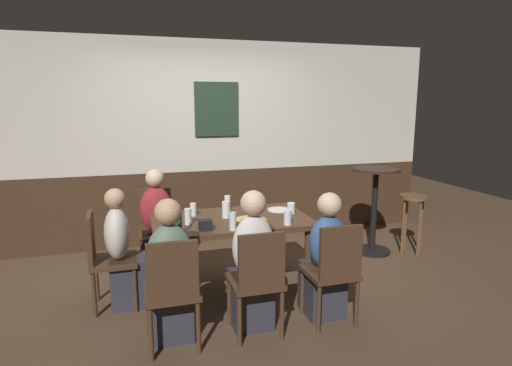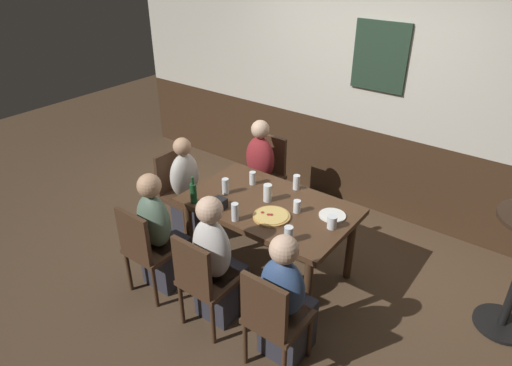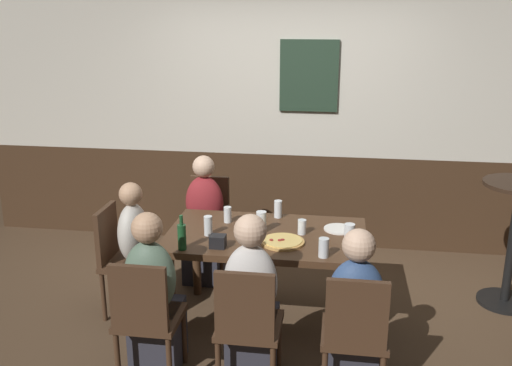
{
  "view_description": "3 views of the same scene",
  "coord_description": "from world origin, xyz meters",
  "px_view_note": "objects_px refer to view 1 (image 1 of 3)",
  "views": [
    {
      "loc": [
        -0.91,
        -3.83,
        1.83
      ],
      "look_at": [
        0.23,
        -0.07,
        1.08
      ],
      "focal_mm": 29.96,
      "sensor_mm": 36.0,
      "label": 1
    },
    {
      "loc": [
        1.92,
        -2.73,
        2.81
      ],
      "look_at": [
        -0.11,
        -0.04,
        0.93
      ],
      "focal_mm": 31.47,
      "sensor_mm": 36.0,
      "label": 2
    },
    {
      "loc": [
        0.51,
        -3.91,
        2.33
      ],
      "look_at": [
        -0.1,
        0.13,
        1.09
      ],
      "focal_mm": 39.8,
      "sensor_mm": 36.0,
      "label": 3
    }
  ],
  "objects_px": {
    "chair_left_far": "(156,224)",
    "pizza": "(250,220)",
    "pint_glass_stout": "(257,211)",
    "chair_right_near": "(334,268)",
    "beer_glass_half": "(188,218)",
    "tumbler_water": "(227,203)",
    "chair_head_west": "(105,255)",
    "bar_stool": "(413,208)",
    "person_left_near": "(170,281)",
    "highball_clear": "(193,210)",
    "chair_left_near": "(172,288)",
    "beer_glass_tall": "(288,218)",
    "person_mid_near": "(252,270)",
    "pint_glass_pale": "(291,209)",
    "pint_glass_amber": "(233,222)",
    "plate_white_large": "(278,210)",
    "chair_mid_near": "(258,277)",
    "condiment_caddy": "(205,225)",
    "person_right_near": "(325,264)",
    "side_bar_table": "(374,203)",
    "person_left_far": "(157,230)",
    "beer_bottle_green": "(178,223)",
    "person_head_west": "(124,257)",
    "tumbler_short": "(226,211)"
  },
  "relations": [
    {
      "from": "chair_left_far",
      "to": "pizza",
      "type": "relative_size",
      "value": 2.8
    },
    {
      "from": "pint_glass_stout",
      "to": "chair_right_near",
      "type": "bearing_deg",
      "value": -66.66
    },
    {
      "from": "pizza",
      "to": "beer_glass_half",
      "type": "height_order",
      "value": "beer_glass_half"
    },
    {
      "from": "pizza",
      "to": "tumbler_water",
      "type": "xyz_separation_m",
      "value": [
        -0.09,
        0.52,
        0.05
      ]
    },
    {
      "from": "chair_head_west",
      "to": "bar_stool",
      "type": "bearing_deg",
      "value": 7.05
    },
    {
      "from": "person_left_near",
      "to": "highball_clear",
      "type": "bearing_deg",
      "value": 70.29
    },
    {
      "from": "tumbler_water",
      "to": "chair_left_far",
      "type": "bearing_deg",
      "value": 144.43
    },
    {
      "from": "chair_left_near",
      "to": "tumbler_water",
      "type": "bearing_deg",
      "value": 60.27
    },
    {
      "from": "person_left_near",
      "to": "beer_glass_tall",
      "type": "distance_m",
      "value": 1.19
    },
    {
      "from": "person_mid_near",
      "to": "pint_glass_pale",
      "type": "relative_size",
      "value": 10.74
    },
    {
      "from": "pint_glass_amber",
      "to": "beer_glass_half",
      "type": "bearing_deg",
      "value": 140.51
    },
    {
      "from": "pint_glass_amber",
      "to": "plate_white_large",
      "type": "height_order",
      "value": "pint_glass_amber"
    },
    {
      "from": "person_mid_near",
      "to": "beer_glass_tall",
      "type": "bearing_deg",
      "value": 38.23
    },
    {
      "from": "chair_left_far",
      "to": "beer_glass_half",
      "type": "relative_size",
      "value": 5.96
    },
    {
      "from": "tumbler_water",
      "to": "pint_glass_pale",
      "type": "bearing_deg",
      "value": -32.31
    },
    {
      "from": "pint_glass_pale",
      "to": "highball_clear",
      "type": "distance_m",
      "value": 0.96
    },
    {
      "from": "chair_mid_near",
      "to": "bar_stool",
      "type": "bearing_deg",
      "value": 28.67
    },
    {
      "from": "tumbler_water",
      "to": "chair_mid_near",
      "type": "bearing_deg",
      "value": -92.27
    },
    {
      "from": "person_mid_near",
      "to": "plate_white_large",
      "type": "relative_size",
      "value": 5.13
    },
    {
      "from": "condiment_caddy",
      "to": "chair_left_far",
      "type": "bearing_deg",
      "value": 106.68
    },
    {
      "from": "chair_left_near",
      "to": "pint_glass_amber",
      "type": "relative_size",
      "value": 5.57
    },
    {
      "from": "condiment_caddy",
      "to": "pizza",
      "type": "bearing_deg",
      "value": 17.94
    },
    {
      "from": "chair_right_near",
      "to": "pint_glass_pale",
      "type": "xyz_separation_m",
      "value": [
        -0.04,
        0.87,
        0.29
      ]
    },
    {
      "from": "pint_glass_pale",
      "to": "pint_glass_amber",
      "type": "bearing_deg",
      "value": -151.02
    },
    {
      "from": "chair_head_west",
      "to": "person_mid_near",
      "type": "bearing_deg",
      "value": -31.28
    },
    {
      "from": "person_right_near",
      "to": "side_bar_table",
      "type": "xyz_separation_m",
      "value": [
        1.28,
        1.29,
        0.15
      ]
    },
    {
      "from": "pint_glass_stout",
      "to": "plate_white_large",
      "type": "xyz_separation_m",
      "value": [
        0.27,
        0.13,
        -0.04
      ]
    },
    {
      "from": "beer_glass_tall",
      "to": "side_bar_table",
      "type": "relative_size",
      "value": 0.13
    },
    {
      "from": "tumbler_water",
      "to": "plate_white_large",
      "type": "distance_m",
      "value": 0.53
    },
    {
      "from": "pint_glass_stout",
      "to": "chair_mid_near",
      "type": "bearing_deg",
      "value": -106.4
    },
    {
      "from": "person_left_near",
      "to": "person_mid_near",
      "type": "relative_size",
      "value": 0.98
    },
    {
      "from": "person_right_near",
      "to": "person_left_far",
      "type": "bearing_deg",
      "value": 132.94
    },
    {
      "from": "chair_head_west",
      "to": "beer_glass_tall",
      "type": "height_order",
      "value": "chair_head_west"
    },
    {
      "from": "chair_left_near",
      "to": "beer_glass_tall",
      "type": "height_order",
      "value": "chair_left_near"
    },
    {
      "from": "chair_left_near",
      "to": "pint_glass_stout",
      "type": "distance_m",
      "value": 1.32
    },
    {
      "from": "person_left_far",
      "to": "beer_bottle_green",
      "type": "distance_m",
      "value": 1.14
    },
    {
      "from": "chair_left_near",
      "to": "condiment_caddy",
      "type": "distance_m",
      "value": 0.72
    },
    {
      "from": "condiment_caddy",
      "to": "person_right_near",
      "type": "bearing_deg",
      "value": -22.52
    },
    {
      "from": "chair_left_far",
      "to": "plate_white_large",
      "type": "xyz_separation_m",
      "value": [
        1.19,
        -0.7,
        0.25
      ]
    },
    {
      "from": "bar_stool",
      "to": "chair_left_near",
      "type": "bearing_deg",
      "value": -156.77
    },
    {
      "from": "pint_glass_amber",
      "to": "bar_stool",
      "type": "xyz_separation_m",
      "value": [
        2.46,
        0.81,
        -0.25
      ]
    },
    {
      "from": "person_mid_near",
      "to": "tumbler_water",
      "type": "bearing_deg",
      "value": 87.39
    },
    {
      "from": "highball_clear",
      "to": "bar_stool",
      "type": "bearing_deg",
      "value": 5.09
    },
    {
      "from": "person_head_west",
      "to": "person_left_far",
      "type": "relative_size",
      "value": 0.97
    },
    {
      "from": "person_right_near",
      "to": "pint_glass_amber",
      "type": "bearing_deg",
      "value": 155.89
    },
    {
      "from": "pint_glass_amber",
      "to": "condiment_caddy",
      "type": "bearing_deg",
      "value": 162.78
    },
    {
      "from": "tumbler_short",
      "to": "plate_white_large",
      "type": "distance_m",
      "value": 0.59
    },
    {
      "from": "person_mid_near",
      "to": "pint_glass_amber",
      "type": "height_order",
      "value": "person_mid_near"
    },
    {
      "from": "beer_glass_half",
      "to": "highball_clear",
      "type": "bearing_deg",
      "value": 72.47
    },
    {
      "from": "chair_left_near",
      "to": "plate_white_large",
      "type": "relative_size",
      "value": 3.89
    }
  ]
}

